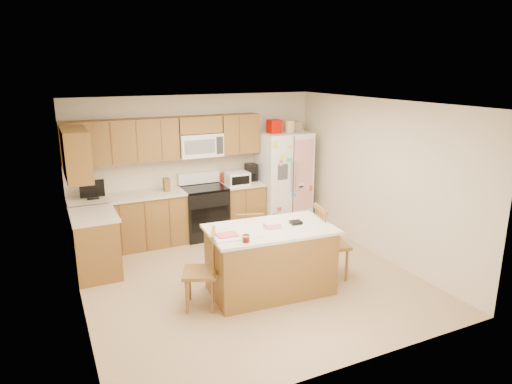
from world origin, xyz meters
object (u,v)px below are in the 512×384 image
windsor_chair_back (249,243)px  windsor_chair_right (330,244)px  refrigerator (283,179)px  windsor_chair_left (202,272)px  stove (204,211)px  island (270,259)px

windsor_chair_back → windsor_chair_right: 1.18m
refrigerator → windsor_chair_back: size_ratio=2.19×
windsor_chair_left → stove: bearing=70.2°
stove → windsor_chair_back: stove is taller
island → windsor_chair_right: (0.97, 0.02, 0.05)m
refrigerator → windsor_chair_right: (-0.50, -2.30, -0.41)m
refrigerator → windsor_chair_left: bearing=-136.2°
refrigerator → windsor_chair_right: 2.39m
stove → island: 2.38m
windsor_chair_back → stove: bearing=94.3°
refrigerator → windsor_chair_right: bearing=-102.2°
refrigerator → windsor_chair_right: size_ratio=1.90×
stove → island: (0.11, -2.38, -0.01)m
island → windsor_chair_left: windsor_chair_left is taller
windsor_chair_left → windsor_chair_right: size_ratio=0.94×
windsor_chair_back → windsor_chair_right: size_ratio=0.87×
stove → refrigerator: (1.57, -0.06, 0.45)m
windsor_chair_back → refrigerator: bearing=47.9°
island → windsor_chair_back: 0.72m
stove → refrigerator: size_ratio=0.55×
island → windsor_chair_right: 0.97m
island → stove: bearing=92.5°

